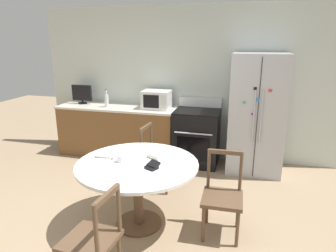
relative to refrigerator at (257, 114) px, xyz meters
The scene contains 16 objects.
ground_plane 2.71m from the refrigerator, 118.85° to the right, with size 14.00×14.00×0.00m, color #9E8466.
back_wall 1.35m from the refrigerator, 160.99° to the left, with size 5.20×0.10×2.60m.
kitchen_counter 2.42m from the refrigerator, behind, with size 2.13×0.64×0.90m.
refrigerator is the anchor object (origin of this frame).
oven_range 1.04m from the refrigerator, behind, with size 0.73×0.68×1.08m.
microwave 1.66m from the refrigerator, behind, with size 0.46×0.39×0.31m.
countertop_tv 3.10m from the refrigerator, behind, with size 0.38×0.16×0.34m.
counter_bottle 2.53m from the refrigerator, behind, with size 0.07×0.07×0.31m.
dining_table 2.30m from the refrigerator, 123.59° to the right, with size 1.33×1.33×0.76m.
dining_chair_near 3.15m from the refrigerator, 115.01° to the right, with size 0.45×0.45×0.90m.
dining_chair_right 1.91m from the refrigerator, 100.62° to the right, with size 0.43×0.43×0.90m.
dining_chair_far 1.71m from the refrigerator, 143.61° to the right, with size 0.45×0.45×0.90m.
candle_glass 2.40m from the refrigerator, 126.95° to the right, with size 0.09×0.09×0.08m.
folded_napkin 2.08m from the refrigerator, 122.95° to the right, with size 0.16×0.11×0.05m.
wallet 2.26m from the refrigerator, 117.99° to the right, with size 0.16×0.17×0.07m.
mail_stack 2.41m from the refrigerator, 133.81° to the right, with size 0.26×0.33×0.02m.
Camera 1 is at (1.06, -2.48, 2.04)m, focal length 32.00 mm.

